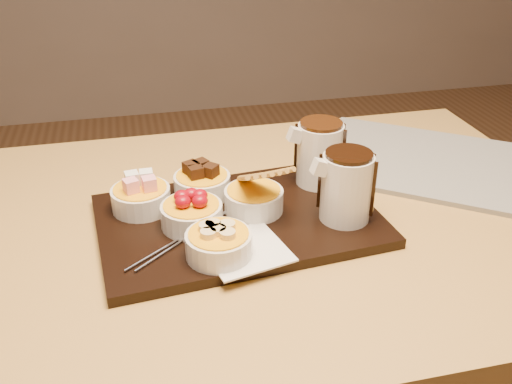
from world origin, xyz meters
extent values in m
cube|color=#B78C44|center=(0.00, 0.00, 0.73)|extent=(1.20, 0.80, 0.04)
cylinder|color=#B78C44|center=(0.54, 0.34, 0.35)|extent=(0.06, 0.06, 0.71)
cube|color=black|center=(-0.02, -0.02, 0.76)|extent=(0.48, 0.34, 0.02)
cube|color=white|center=(-0.03, -0.12, 0.77)|extent=(0.14, 0.14, 0.00)
cylinder|color=silver|center=(-0.18, 0.04, 0.79)|extent=(0.10, 0.10, 0.04)
cylinder|color=silver|center=(-0.07, 0.07, 0.79)|extent=(0.10, 0.10, 0.04)
cylinder|color=silver|center=(-0.10, -0.03, 0.79)|extent=(0.10, 0.10, 0.04)
cylinder|color=silver|center=(0.01, -0.01, 0.79)|extent=(0.10, 0.10, 0.04)
cylinder|color=silver|center=(-0.07, -0.13, 0.79)|extent=(0.10, 0.10, 0.04)
cylinder|color=silver|center=(0.15, -0.07, 0.82)|extent=(0.09, 0.09, 0.11)
cylinder|color=silver|center=(0.15, 0.06, 0.82)|extent=(0.09, 0.09, 0.11)
cube|color=beige|center=(0.38, 0.14, 0.76)|extent=(0.51, 0.49, 0.01)
camera|label=1|loc=(-0.18, -0.82, 1.27)|focal=40.00mm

